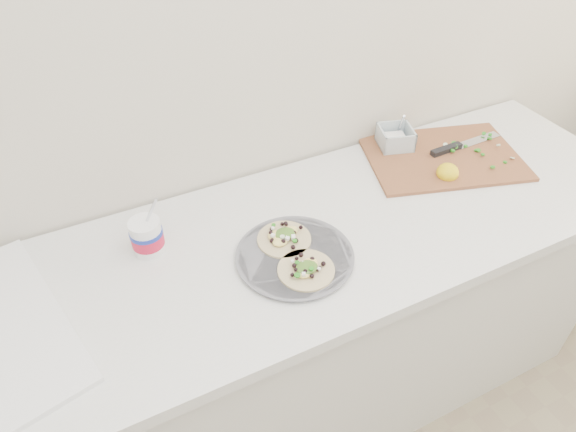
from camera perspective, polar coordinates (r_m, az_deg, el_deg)
name	(u,v)px	position (r m, az deg, el deg)	size (l,w,h in m)	color
counter	(267,343)	(1.74, -2.30, -13.93)	(2.44, 0.66, 0.90)	silver
taco_plate	(295,254)	(1.35, 0.75, -4.24)	(0.31, 0.31, 0.04)	slate
tub	(147,233)	(1.39, -15.36, -1.83)	(0.09, 0.09, 0.19)	white
cutboard	(439,152)	(1.79, 16.44, 6.83)	(0.58, 0.47, 0.08)	brown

